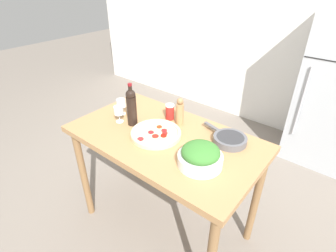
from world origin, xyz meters
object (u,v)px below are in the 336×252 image
refrigerator (336,91)px  homemade_pizza (156,133)px  wine_glass_near (119,111)px  wine_glass_far (121,104)px  pepper_mill (180,112)px  salt_canister (170,112)px  wine_bottle (132,106)px  salad_bowl (200,156)px  cast_iron_skillet (230,139)px

refrigerator → homemade_pizza: 2.07m
wine_glass_near → wine_glass_far: same height
pepper_mill → salt_canister: pepper_mill is taller
pepper_mill → homemade_pizza: 0.25m
refrigerator → wine_bottle: size_ratio=5.18×
wine_glass_near → salt_canister: size_ratio=1.04×
pepper_mill → wine_glass_near: bearing=-145.4°
homemade_pizza → salt_canister: salt_canister is taller
refrigerator → wine_glass_near: refrigerator is taller
salad_bowl → cast_iron_skillet: 0.32m
wine_glass_near → pepper_mill: pepper_mill is taller
refrigerator → wine_glass_near: 2.25m
homemade_pizza → salt_canister: bearing=106.7°
refrigerator → salt_canister: bearing=-117.5°
wine_bottle → cast_iron_skillet: (0.67, 0.24, -0.12)m
wine_bottle → wine_glass_near: size_ratio=2.54×
refrigerator → salad_bowl: (-0.39, -1.98, 0.15)m
wine_bottle → salt_canister: size_ratio=2.65×
wine_glass_near → cast_iron_skillet: 0.82m
homemade_pizza → cast_iron_skillet: bearing=29.4°
wine_bottle → cast_iron_skillet: wine_bottle is taller
pepper_mill → salad_bowl: bearing=-38.5°
wine_bottle → pepper_mill: size_ratio=1.52×
wine_glass_far → homemade_pizza: wine_glass_far is taller
wine_bottle → homemade_pizza: (0.24, -0.01, -0.13)m
wine_bottle → pepper_mill: 0.35m
refrigerator → wine_bottle: bearing=-118.5°
pepper_mill → cast_iron_skillet: (0.40, 0.02, -0.08)m
homemade_pizza → cast_iron_skillet: size_ratio=1.00×
homemade_pizza → cast_iron_skillet: 0.50m
wine_bottle → wine_glass_near: bearing=-159.7°
pepper_mill → wine_glass_far: bearing=-159.9°
salt_canister → cast_iron_skillet: (0.51, 0.00, -0.04)m
wine_glass_far → wine_glass_near: bearing=-50.3°
refrigerator → salt_canister: (-0.87, -1.66, 0.15)m
refrigerator → wine_glass_far: size_ratio=13.16×
salt_canister → salad_bowl: bearing=-33.2°
wine_glass_far → salt_canister: wine_glass_far is taller
salad_bowl → wine_bottle: bearing=173.0°
salt_canister → cast_iron_skillet: 0.51m
wine_glass_near → salad_bowl: (0.75, -0.04, -0.03)m
refrigerator → cast_iron_skillet: 1.71m
salt_canister → wine_glass_near: bearing=-134.3°
refrigerator → cast_iron_skillet: refrigerator is taller
wine_bottle → cast_iron_skillet: bearing=19.4°
salad_bowl → salt_canister: salad_bowl is taller
wine_bottle → salt_canister: 0.30m
wine_glass_near → salt_canister: bearing=45.7°
homemade_pizza → refrigerator: bearing=67.4°
pepper_mill → homemade_pizza: pepper_mill is taller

